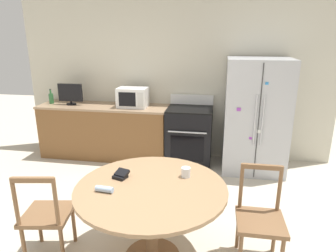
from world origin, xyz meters
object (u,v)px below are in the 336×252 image
candle_glass (186,173)px  dining_chair_left (46,215)px  countertop_tv (70,93)px  microwave (133,97)px  refrigerator (255,116)px  wallet (121,175)px  counter_bottle (51,98)px  dining_chair_right (260,219)px  oven_range (189,135)px

candle_glass → dining_chair_left: bearing=-163.3°
countertop_tv → dining_chair_left: countertop_tv is taller
microwave → refrigerator: bearing=-2.6°
candle_glass → wallet: (-0.59, -0.12, -0.01)m
dining_chair_left → counter_bottle: bearing=108.4°
dining_chair_left → dining_chair_right: same height
refrigerator → candle_glass: (-0.83, -1.98, -0.06)m
oven_range → counter_bottle: size_ratio=4.34×
microwave → oven_range: bearing=-1.1°
microwave → counter_bottle: 1.45m
dining_chair_right → wallet: (-1.28, -0.02, 0.34)m
microwave → counter_bottle: size_ratio=1.91×
dining_chair_right → candle_glass: dining_chair_right is taller
refrigerator → candle_glass: bearing=-112.6°
countertop_tv → counter_bottle: 0.38m
countertop_tv → wallet: countertop_tv is taller
oven_range → dining_chair_left: bearing=-113.8°
refrigerator → dining_chair_right: 2.13m
refrigerator → microwave: refrigerator is taller
dining_chair_left → wallet: size_ratio=5.71×
dining_chair_left → candle_glass: 1.35m
refrigerator → wallet: 2.54m
countertop_tv → dining_chair_right: size_ratio=0.46×
oven_range → countertop_tv: (-2.01, -0.01, 0.62)m
microwave → counter_bottle: microwave is taller
refrigerator → microwave: 1.95m
dining_chair_right → candle_glass: size_ratio=9.83×
refrigerator → wallet: size_ratio=10.83×
microwave → dining_chair_left: size_ratio=0.53×
oven_range → dining_chair_right: 2.32m
candle_glass → countertop_tv: bearing=136.9°
refrigerator → countertop_tv: 3.02m
dining_chair_right → countertop_tv: bearing=-37.3°
oven_range → dining_chair_left: size_ratio=1.20×
counter_bottle → dining_chair_left: 2.83m
refrigerator → microwave: (-1.94, 0.09, 0.20)m
countertop_tv → candle_glass: size_ratio=4.51×
oven_range → counter_bottle: counter_bottle is taller
refrigerator → counter_bottle: 3.39m
dining_chair_right → candle_glass: bearing=-8.8°
refrigerator → dining_chair_left: bearing=-131.3°
dining_chair_left → countertop_tv: bearing=101.3°
countertop_tv → dining_chair_left: (0.94, -2.42, -0.66)m
oven_range → microwave: size_ratio=2.28×
refrigerator → dining_chair_left: refrigerator is taller
dining_chair_left → dining_chair_right: 1.96m
dining_chair_right → candle_glass: 0.78m
refrigerator → countertop_tv: size_ratio=4.14×
refrigerator → oven_range: size_ratio=1.59×
counter_bottle → candle_glass: bearing=-38.9°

